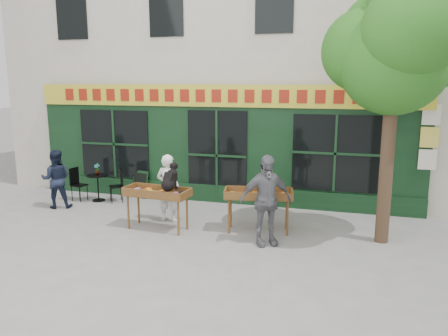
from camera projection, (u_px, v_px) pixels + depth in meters
The scene contains 14 objects.
ground at pixel (189, 228), 10.27m from camera, with size 80.00×80.00×0.00m, color slate.
building at pixel (248, 34), 14.93m from camera, with size 14.00×7.26×10.00m.
street_tree at pixel (397, 44), 8.63m from camera, with size 3.05×2.90×5.60m.
book_cart_center at pixel (157, 195), 10.02m from camera, with size 1.55×0.75×0.99m.
dog at pixel (170, 176), 9.79m from camera, with size 0.34×0.60×0.60m, color black, non-canonical shape.
woman at pixel (168, 188), 10.63m from camera, with size 0.61×0.40×1.66m, color white.
book_cart_right at pixel (258, 197), 9.86m from camera, with size 1.59×0.87×0.99m.
man_right at pixel (266, 200), 9.05m from camera, with size 1.12×0.47×1.92m, color #5B5B60.
bistro_table at pixel (98, 182), 12.47m from camera, with size 0.60×0.60×0.76m.
bistro_chair_left at pixel (77, 181), 12.56m from camera, with size 0.41×0.41×0.95m.
bistro_chair_right at pixel (119, 183), 12.40m from camera, with size 0.51×0.51×0.95m.
potted_plant at pixel (97, 169), 12.40m from camera, with size 0.17×0.12×0.33m, color gray.
man_left at pixel (56, 179), 11.77m from camera, with size 0.77×0.60×1.59m, color black.
chalkboard at pixel (140, 184), 12.89m from camera, with size 0.59×0.32×0.79m.
Camera 1 is at (3.50, -9.19, 3.37)m, focal length 35.00 mm.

